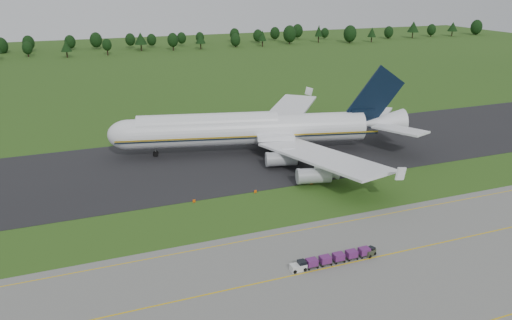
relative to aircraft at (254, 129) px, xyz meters
name	(u,v)px	position (x,y,z in m)	size (l,w,h in m)	color
ground	(266,209)	(-9.38, -31.06, -5.91)	(600.00, 600.00, 0.00)	#2A4D17
apron	(368,318)	(-9.38, -65.06, -5.88)	(300.00, 52.00, 0.06)	slate
taxiway	(222,160)	(-9.38, -3.06, -5.87)	(300.00, 40.00, 0.08)	black
apron_markings	(340,287)	(-9.38, -58.05, -5.84)	(300.00, 30.20, 0.01)	gold
tree_line	(165,40)	(16.02, 189.89, 0.39)	(527.54, 20.38, 11.93)	black
aircraft	(254,129)	(0.00, 0.00, 0.00)	(73.98, 69.98, 20.69)	white
baggage_train	(330,259)	(-7.58, -52.08, -5.12)	(13.27, 1.41, 1.35)	silver
utility_cart	(370,252)	(-0.74, -52.23, -5.36)	(2.09, 1.68, 1.00)	#333928
edge_markers	(284,187)	(-2.43, -23.56, -5.64)	(38.13, 0.30, 0.60)	#E55307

